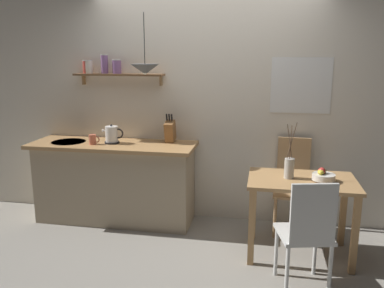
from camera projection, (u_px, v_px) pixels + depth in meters
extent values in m
plane|color=gray|center=(197.00, 239.00, 4.14)|extent=(14.00, 14.00, 0.00)
cube|color=silver|center=(225.00, 102.00, 4.43)|extent=(6.80, 0.10, 2.70)
cube|color=white|center=(301.00, 86.00, 4.19)|extent=(0.62, 0.01, 0.58)
cube|color=silver|center=(301.00, 86.00, 4.20)|extent=(0.56, 0.01, 0.52)
cube|color=tan|center=(115.00, 184.00, 4.53)|extent=(1.74, 0.52, 0.87)
cube|color=tan|center=(113.00, 145.00, 4.41)|extent=(1.83, 0.63, 0.04)
cylinder|color=#B7BABF|center=(69.00, 142.00, 4.48)|extent=(0.38, 0.38, 0.01)
cube|color=brown|center=(119.00, 75.00, 4.42)|extent=(1.02, 0.18, 0.02)
cube|color=#99754C|center=(84.00, 79.00, 4.59)|extent=(0.02, 0.06, 0.12)
cube|color=#99754C|center=(161.00, 80.00, 4.43)|extent=(0.02, 0.06, 0.12)
cylinder|color=#BC4238|center=(87.00, 67.00, 4.47)|extent=(0.09, 0.09, 0.14)
cylinder|color=silver|center=(86.00, 61.00, 4.45)|extent=(0.09, 0.09, 0.01)
cylinder|color=beige|center=(89.00, 67.00, 4.46)|extent=(0.09, 0.09, 0.14)
cylinder|color=silver|center=(88.00, 60.00, 4.45)|extent=(0.10, 0.10, 0.01)
cylinder|color=#7F5689|center=(105.00, 64.00, 4.42)|extent=(0.08, 0.08, 0.20)
cylinder|color=silver|center=(104.00, 55.00, 4.40)|extent=(0.08, 0.08, 0.01)
cylinder|color=#7F5689|center=(117.00, 67.00, 4.40)|extent=(0.10, 0.10, 0.14)
cylinder|color=silver|center=(117.00, 60.00, 4.39)|extent=(0.10, 0.10, 0.01)
cube|color=tan|center=(302.00, 181.00, 3.67)|extent=(0.98, 0.65, 0.03)
cube|color=tan|center=(251.00, 227.00, 3.57)|extent=(0.06, 0.06, 0.72)
cube|color=tan|center=(355.00, 235.00, 3.41)|extent=(0.06, 0.06, 0.72)
cube|color=tan|center=(253.00, 205.00, 4.09)|extent=(0.06, 0.06, 0.72)
cube|color=tan|center=(343.00, 211.00, 3.94)|extent=(0.06, 0.06, 0.72)
cube|color=silver|center=(303.00, 234.00, 3.21)|extent=(0.48, 0.48, 0.03)
cube|color=silver|center=(313.00, 214.00, 2.97)|extent=(0.35, 0.10, 0.47)
cylinder|color=silver|center=(315.00, 250.00, 3.43)|extent=(0.03, 0.03, 0.45)
cylinder|color=silver|center=(276.00, 251.00, 3.42)|extent=(0.03, 0.03, 0.45)
cylinder|color=silver|center=(330.00, 272.00, 3.10)|extent=(0.03, 0.03, 0.45)
cylinder|color=silver|center=(287.00, 272.00, 3.09)|extent=(0.03, 0.03, 0.45)
cube|color=tan|center=(292.00, 193.00, 4.20)|extent=(0.41, 0.42, 0.03)
cube|color=tan|center=(294.00, 162.00, 4.32)|extent=(0.35, 0.04, 0.54)
cylinder|color=tan|center=(275.00, 218.00, 4.13)|extent=(0.03, 0.03, 0.43)
cylinder|color=tan|center=(308.00, 221.00, 4.05)|extent=(0.03, 0.03, 0.43)
cylinder|color=tan|center=(276.00, 206.00, 4.45)|extent=(0.03, 0.03, 0.43)
cylinder|color=tan|center=(306.00, 209.00, 4.38)|extent=(0.03, 0.03, 0.43)
cylinder|color=silver|center=(323.00, 181.00, 3.60)|extent=(0.09, 0.09, 0.01)
cylinder|color=silver|center=(324.00, 177.00, 3.60)|extent=(0.20, 0.20, 0.06)
ellipsoid|color=yellow|center=(321.00, 172.00, 3.59)|extent=(0.08, 0.12, 0.04)
sphere|color=red|center=(322.00, 171.00, 3.60)|extent=(0.07, 0.07, 0.07)
sphere|color=#8EA84C|center=(323.00, 171.00, 3.61)|extent=(0.06, 0.06, 0.06)
cylinder|color=#B7B2A8|center=(289.00, 168.00, 3.67)|extent=(0.09, 0.09, 0.19)
cylinder|color=brown|center=(290.00, 141.00, 3.61)|extent=(0.07, 0.03, 0.32)
cylinder|color=brown|center=(291.00, 142.00, 3.62)|extent=(0.01, 0.02, 0.31)
cylinder|color=brown|center=(292.00, 141.00, 3.61)|extent=(0.08, 0.04, 0.33)
cylinder|color=black|center=(112.00, 142.00, 4.40)|extent=(0.16, 0.16, 0.02)
cylinder|color=white|center=(112.00, 134.00, 4.38)|extent=(0.14, 0.14, 0.17)
sphere|color=black|center=(111.00, 125.00, 4.36)|extent=(0.02, 0.02, 0.02)
cone|color=white|center=(104.00, 131.00, 4.39)|extent=(0.04, 0.04, 0.04)
torus|color=black|center=(118.00, 133.00, 4.36)|extent=(0.11, 0.02, 0.11)
cube|color=brown|center=(170.00, 131.00, 4.41)|extent=(0.10, 0.20, 0.25)
cylinder|color=black|center=(167.00, 117.00, 4.35)|extent=(0.02, 0.04, 0.08)
cylinder|color=black|center=(169.00, 117.00, 4.34)|extent=(0.02, 0.04, 0.08)
cylinder|color=black|center=(172.00, 117.00, 4.34)|extent=(0.02, 0.04, 0.08)
cylinder|color=#C6664C|center=(92.00, 139.00, 4.34)|extent=(0.08, 0.08, 0.11)
torus|color=#C6664C|center=(96.00, 139.00, 4.33)|extent=(0.07, 0.01, 0.07)
cylinder|color=black|center=(144.00, 38.00, 3.97)|extent=(0.01, 0.01, 0.50)
cone|color=#4C5156|center=(145.00, 69.00, 4.04)|extent=(0.30, 0.30, 0.11)
sphere|color=white|center=(145.00, 72.00, 4.04)|extent=(0.04, 0.04, 0.04)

